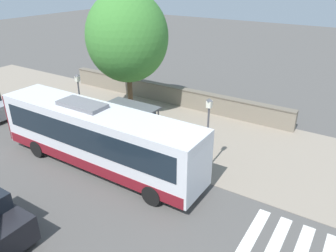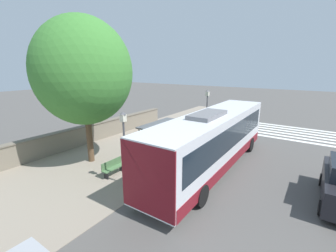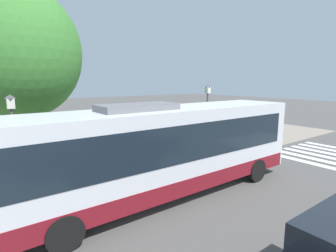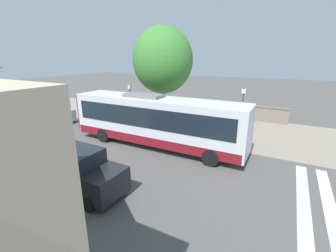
% 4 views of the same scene
% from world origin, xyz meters
% --- Properties ---
extents(ground_plane, '(120.00, 120.00, 0.00)m').
position_xyz_m(ground_plane, '(0.00, 0.00, 0.00)').
color(ground_plane, '#514F4C').
rests_on(ground_plane, ground).
extents(sidewalk_plaza, '(9.00, 44.00, 0.02)m').
position_xyz_m(sidewalk_plaza, '(-4.50, 0.00, 0.01)').
color(sidewalk_plaza, gray).
rests_on(sidewalk_plaza, ground).
extents(stone_wall, '(0.60, 20.00, 1.48)m').
position_xyz_m(stone_wall, '(-8.55, 0.00, 0.75)').
color(stone_wall, slate).
rests_on(stone_wall, ground).
extents(bus, '(2.59, 12.28, 3.59)m').
position_xyz_m(bus, '(1.71, 1.97, 1.86)').
color(bus, silver).
rests_on(bus, ground).
extents(bus_shelter, '(1.61, 3.41, 2.41)m').
position_xyz_m(bus_shelter, '(-1.80, 1.61, 2.00)').
color(bus_shelter, '#515459').
rests_on(bus_shelter, ground).
extents(pedestrian, '(0.34, 0.22, 1.67)m').
position_xyz_m(pedestrian, '(0.16, 7.25, 0.98)').
color(pedestrian, '#2D3347').
rests_on(pedestrian, ground).
extents(bench, '(0.40, 1.45, 0.88)m').
position_xyz_m(bench, '(-2.56, -1.94, 0.47)').
color(bench, '#4C7247').
rests_on(bench, ground).
extents(street_lamp_near, '(0.28, 0.28, 3.89)m').
position_xyz_m(street_lamp_near, '(-1.18, -2.33, 2.32)').
color(street_lamp_near, '#4C4C51').
rests_on(street_lamp_near, ground).
extents(street_lamp_far, '(0.28, 0.28, 4.18)m').
position_xyz_m(street_lamp_far, '(-1.03, 7.09, 2.48)').
color(street_lamp_far, '#4C4C51').
rests_on(street_lamp_far, ground).
extents(shade_tree, '(5.75, 5.75, 8.85)m').
position_xyz_m(shade_tree, '(-5.24, -1.38, 5.68)').
color(shade_tree, brown).
rests_on(shade_tree, ground).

